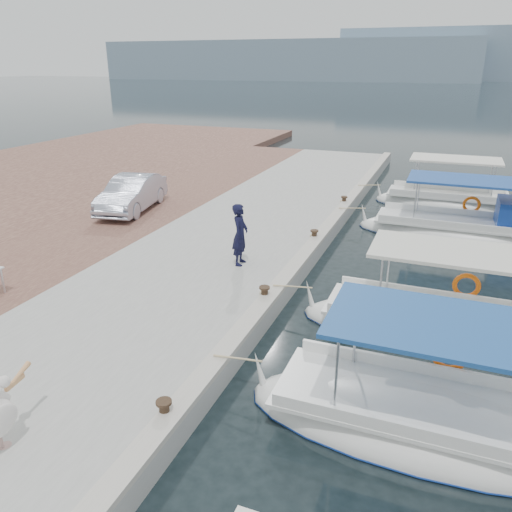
# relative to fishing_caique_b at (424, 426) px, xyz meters

# --- Properties ---
(ground) EXTENTS (400.00, 400.00, 0.00)m
(ground) POSITION_rel_fishing_caique_b_xyz_m (-3.87, 1.65, -0.12)
(ground) COLOR black
(ground) RESTS_ON ground
(concrete_quay) EXTENTS (6.00, 40.00, 0.50)m
(concrete_quay) POSITION_rel_fishing_caique_b_xyz_m (-6.87, 6.65, 0.13)
(concrete_quay) COLOR #989893
(concrete_quay) RESTS_ON ground
(quay_curb) EXTENTS (0.44, 40.00, 0.12)m
(quay_curb) POSITION_rel_fishing_caique_b_xyz_m (-4.09, 6.65, 0.44)
(quay_curb) COLOR #AFA99B
(quay_curb) RESTS_ON concrete_quay
(cobblestone_strip) EXTENTS (4.00, 40.00, 0.50)m
(cobblestone_strip) POSITION_rel_fishing_caique_b_xyz_m (-11.87, 6.65, 0.13)
(cobblestone_strip) COLOR brown
(cobblestone_strip) RESTS_ON ground
(fishing_caique_b) EXTENTS (6.57, 2.41, 2.83)m
(fishing_caique_b) POSITION_rel_fishing_caique_b_xyz_m (0.00, 0.00, 0.00)
(fishing_caique_b) COLOR silver
(fishing_caique_b) RESTS_ON ground
(fishing_caique_c) EXTENTS (7.23, 2.13, 2.83)m
(fishing_caique_c) POSITION_rel_fishing_caique_b_xyz_m (0.33, 3.69, 0.00)
(fishing_caique_c) COLOR silver
(fishing_caique_c) RESTS_ON ground
(fishing_caique_d) EXTENTS (7.71, 2.44, 2.83)m
(fishing_caique_d) POSITION_rel_fishing_caique_b_xyz_m (0.68, 11.86, 0.06)
(fishing_caique_d) COLOR silver
(fishing_caique_d) RESTS_ON ground
(fishing_caique_e) EXTENTS (6.45, 2.33, 2.83)m
(fishing_caique_e) POSITION_rel_fishing_caique_b_xyz_m (-0.06, 16.25, 0.00)
(fishing_caique_e) COLOR silver
(fishing_caique_e) RESTS_ON ground
(mooring_bollards) EXTENTS (0.28, 20.28, 0.33)m
(mooring_bollards) POSITION_rel_fishing_caique_b_xyz_m (-4.22, 3.15, 0.57)
(mooring_bollards) COLOR black
(mooring_bollards) RESTS_ON concrete_quay
(fisherman) EXTENTS (0.52, 0.73, 1.88)m
(fisherman) POSITION_rel_fishing_caique_b_xyz_m (-5.73, 5.12, 1.32)
(fisherman) COLOR black
(fisherman) RESTS_ON concrete_quay
(parked_car) EXTENTS (2.25, 4.50, 1.42)m
(parked_car) POSITION_rel_fishing_caique_b_xyz_m (-12.21, 8.99, 1.08)
(parked_car) COLOR #B2B8CC
(parked_car) RESTS_ON cobblestone_strip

